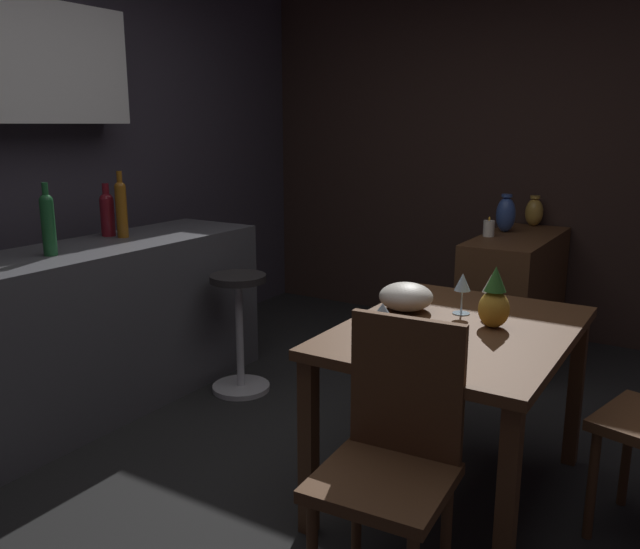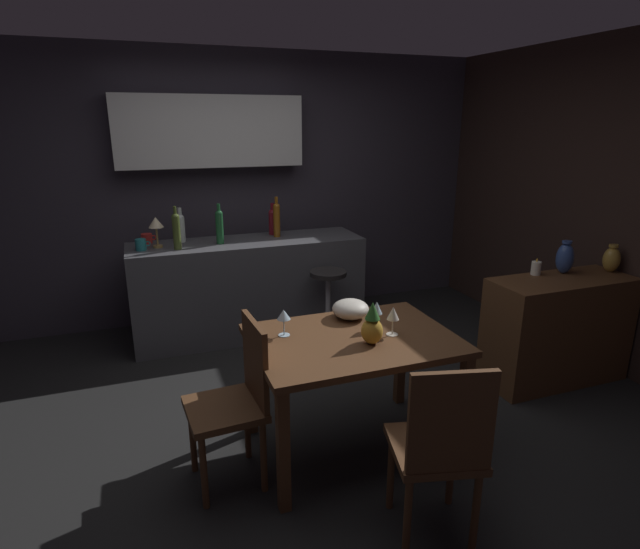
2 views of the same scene
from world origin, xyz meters
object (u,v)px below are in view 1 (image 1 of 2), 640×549
wine_glass_left (463,284)px  pineapple_centerpiece (494,302)px  wine_bottle_ruby (107,212)px  chair_near_window (392,456)px  wine_bottle_green (48,222)px  vase_ceramic_blue (506,214)px  wine_bottle_amber (121,207)px  wine_glass_right (383,313)px  bar_stool (239,330)px  dining_table (458,349)px  wine_glass_center (491,285)px  pillar_candle_tall (489,228)px  vase_brass (534,212)px  fruit_bowl (406,297)px  sideboard_cabinet (514,297)px

wine_glass_left → pineapple_centerpiece: 0.21m
wine_bottle_ruby → chair_near_window: bearing=-110.1°
wine_bottle_green → vase_ceramic_blue: bearing=-33.1°
wine_bottle_amber → wine_glass_right: bearing=-104.3°
wine_glass_right → wine_bottle_amber: 1.95m
vase_ceramic_blue → wine_bottle_amber: bearing=137.8°
bar_stool → wine_glass_right: 1.58m
dining_table → wine_bottle_ruby: size_ratio=3.89×
dining_table → wine_bottle_ruby: wine_bottle_ruby is taller
wine_glass_right → pineapple_centerpiece: (0.43, -0.27, -0.02)m
wine_bottle_green → chair_near_window: bearing=-97.5°
wine_glass_center → pineapple_centerpiece: size_ratio=0.71×
wine_bottle_green → vase_ceramic_blue: (2.37, -1.55, -0.13)m
chair_near_window → vase_ceramic_blue: bearing=9.4°
pineapple_centerpiece → vase_ceramic_blue: (1.87, 0.50, 0.10)m
wine_glass_left → pillar_candle_tall: bearing=13.7°
wine_bottle_green → vase_brass: 3.20m
fruit_bowl → vase_ceramic_blue: (1.82, 0.11, 0.14)m
wine_bottle_green → pillar_candle_tall: wine_bottle_green is taller
pineapple_centerpiece → vase_ceramic_blue: size_ratio=0.97×
wine_bottle_green → pillar_candle_tall: bearing=-35.2°
chair_near_window → wine_glass_right: bearing=31.8°
fruit_bowl → wine_bottle_amber: (0.01, 1.76, 0.28)m
wine_glass_center → wine_bottle_green: 2.10m
sideboard_cabinet → wine_bottle_ruby: (-1.72, 1.88, 0.63)m
pillar_candle_tall → vase_brass: size_ratio=0.60×
sideboard_cabinet → fruit_bowl: bearing=179.6°
wine_glass_center → pineapple_centerpiece: pineapple_centerpiece is taller
wine_glass_center → vase_brass: bearing=9.4°
bar_stool → wine_bottle_amber: (-0.29, 0.59, 0.70)m
vase_brass → wine_bottle_ruby: bearing=139.9°
sideboard_cabinet → wine_bottle_amber: (-1.71, 1.77, 0.67)m
wine_glass_center → wine_bottle_ruby: (-0.13, 2.20, 0.17)m
wine_glass_right → wine_glass_left: bearing=-10.7°
dining_table → wine_glass_center: bearing=-12.4°
chair_near_window → wine_glass_left: (0.88, 0.10, 0.36)m
sideboard_cabinet → chair_near_window: size_ratio=1.18×
bar_stool → pineapple_centerpiece: (-0.34, -1.56, 0.47)m
bar_stool → vase_ceramic_blue: (1.53, -1.06, 0.57)m
wine_glass_right → vase_ceramic_blue: size_ratio=0.63×
dining_table → wine_bottle_ruby: 2.18m
pineapple_centerpiece → wine_bottle_ruby: 2.27m
wine_glass_left → wine_glass_center: wine_glass_left is taller
wine_glass_center → wine_bottle_amber: bearing=93.3°
dining_table → wine_glass_left: (0.18, 0.06, 0.23)m
chair_near_window → vase_ceramic_blue: 2.70m
dining_table → fruit_bowl: fruit_bowl is taller
fruit_bowl → pillar_candle_tall: (1.59, 0.14, 0.07)m
wine_bottle_ruby → vase_ceramic_blue: (1.83, -1.76, -0.10)m
wine_glass_right → wine_glass_center: wine_glass_center is taller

